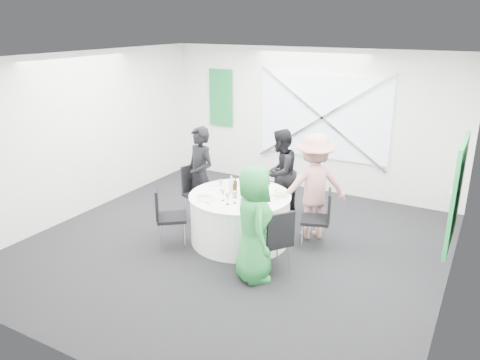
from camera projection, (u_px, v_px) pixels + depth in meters
The scene contains 50 objects.
floor at pixel (234, 245), 7.20m from camera, with size 6.00×6.00×0.00m, color black.
ceiling at pixel (233, 58), 6.28m from camera, with size 6.00×6.00×0.00m, color silver.
wall_back at pixel (309, 121), 9.22m from camera, with size 6.00×6.00×0.00m, color silver.
wall_front at pixel (70, 238), 4.26m from camera, with size 6.00×6.00×0.00m, color silver.
wall_left at pixel (84, 134), 8.12m from camera, with size 6.00×6.00×0.00m, color silver.
wall_right at pixel (460, 193), 5.36m from camera, with size 6.00×6.00×0.00m, color silver.
window_panel at pixel (323, 117), 9.02m from camera, with size 2.60×0.03×1.60m, color silver.
window_brace_a at pixel (322, 118), 8.98m from camera, with size 0.05×0.05×3.16m, color silver.
window_brace_b at pixel (322, 118), 8.98m from camera, with size 0.05×0.05×3.16m, color silver.
green_banner at pixel (221, 98), 10.00m from camera, with size 0.55×0.04×1.20m, color #136333.
green_sign at pixel (457, 193), 5.95m from camera, with size 0.05×1.20×1.40m, color #1A9340.
banquet_table at pixel (240, 218), 7.24m from camera, with size 1.56×1.56×0.76m.
chair_back at pixel (280, 191), 8.11m from camera, with size 0.42×0.42×0.82m.
chair_back_left at pixel (196, 188), 7.97m from camera, with size 0.56×0.55×0.95m.
chair_back_right at pixel (321, 215), 6.97m from camera, with size 0.53×0.52×0.91m.
chair_front_right at pixel (276, 237), 6.22m from camera, with size 0.59×0.59×0.93m.
chair_front_left at pixel (165, 212), 7.00m from camera, with size 0.61×0.60×0.95m.
person_man_back_left at pixel (200, 175), 7.82m from camera, with size 0.60×0.39×1.64m, color black.
person_man_back at pixel (280, 172), 8.15m from camera, with size 0.74×0.41×1.53m, color black.
person_woman_pink at pixel (314, 186), 7.24m from camera, with size 1.08×0.50×1.68m, color tan.
person_woman_green at pixel (254, 224), 6.05m from camera, with size 0.77×0.50×1.57m, color #278F3E.
plate_back at pixel (257, 183), 7.62m from camera, with size 0.28×0.28×0.01m.
plate_back_left at pixel (226, 184), 7.54m from camera, with size 0.27×0.27×0.01m.
plate_back_right at pixel (279, 195), 7.05m from camera, with size 0.29×0.29×0.04m.
plate_front_right at pixel (252, 206), 6.63m from camera, with size 0.28×0.28×0.04m.
plate_front_left at pixel (206, 199), 6.94m from camera, with size 0.27×0.27×0.01m.
napkin at pixel (204, 194), 7.03m from camera, with size 0.17×0.11×0.05m, color white.
beer_bottle_a at pixel (235, 187), 7.16m from camera, with size 0.06×0.06×0.24m.
beer_bottle_b at pixel (248, 187), 7.15m from camera, with size 0.06×0.06×0.26m.
beer_bottle_c at pixel (247, 192), 6.96m from camera, with size 0.06×0.06×0.25m.
beer_bottle_d at pixel (235, 191), 6.98m from camera, with size 0.06×0.06×0.27m.
green_water_bottle at pixel (252, 187), 7.08m from camera, with size 0.08×0.08×0.32m.
clear_water_bottle at pixel (231, 186), 7.16m from camera, with size 0.08×0.08×0.28m.
wine_glass_a at pixel (262, 193), 6.82m from camera, with size 0.07×0.07×0.17m.
wine_glass_b at pixel (262, 184), 7.21m from camera, with size 0.07×0.07×0.17m.
wine_glass_c at pixel (235, 195), 6.75m from camera, with size 0.07×0.07×0.17m.
wine_glass_d at pixel (221, 183), 7.27m from camera, with size 0.07×0.07×0.17m.
wine_glass_e at pixel (228, 196), 6.71m from camera, with size 0.07×0.07×0.17m.
wine_glass_f at pixel (223, 192), 6.86m from camera, with size 0.07×0.07×0.17m.
wine_glass_g at pixel (258, 182), 7.32m from camera, with size 0.07×0.07×0.17m.
fork_a at pixel (277, 199), 6.95m from camera, with size 0.01×0.15×0.01m, color silver.
knife_a at pixel (276, 191), 7.26m from camera, with size 0.01×0.15×0.01m, color silver.
fork_b at pixel (203, 194), 7.16m from camera, with size 0.01×0.15×0.01m, color silver.
knife_b at pixel (207, 203), 6.81m from camera, with size 0.01×0.15×0.01m, color silver.
fork_c at pixel (263, 185), 7.53m from camera, with size 0.01×0.15×0.01m, color silver.
knife_c at pixel (251, 183), 7.63m from camera, with size 0.01×0.15×0.01m, color silver.
fork_d at pixel (230, 183), 7.63m from camera, with size 0.01×0.15×0.01m, color silver.
knife_d at pixel (214, 186), 7.49m from camera, with size 0.01×0.15×0.01m, color silver.
fork_e at pixel (247, 209), 6.58m from camera, with size 0.01×0.15×0.01m, color silver.
knife_e at pixel (266, 206), 6.69m from camera, with size 0.01×0.15×0.01m, color silver.
Camera 1 is at (3.23, -5.62, 3.29)m, focal length 35.00 mm.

